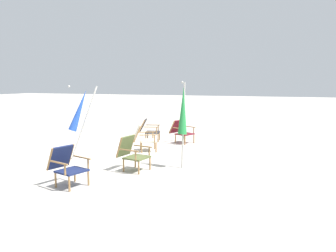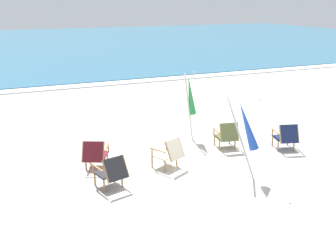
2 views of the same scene
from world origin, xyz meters
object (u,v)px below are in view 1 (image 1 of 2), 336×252
Objects in this scene: beach_chair_back_right at (143,137)px; umbrella_furled_green at (183,111)px; beach_chair_back_left at (181,130)px; beach_chair_front_right at (148,129)px; beach_chair_mid_center at (67,164)px; beach_chair_far_center at (132,152)px; umbrella_furled_blue at (80,111)px.

umbrella_furled_green is at bearing 50.37° from beach_chair_back_right.
beach_chair_back_left is 3.42m from umbrella_furled_green.
beach_chair_back_left is at bearing 95.15° from beach_chair_front_right.
beach_chair_back_left is 1.08× the size of beach_chair_mid_center.
beach_chair_mid_center is at bearing -26.44° from beach_chair_far_center.
beach_chair_back_left is 1.86m from beach_chair_back_right.
beach_chair_far_center is at bearing 71.26° from umbrella_furled_blue.
umbrella_furled_blue reaches higher than beach_chair_mid_center.
umbrella_furled_green is (1.39, 1.68, 0.95)m from beach_chair_back_right.
umbrella_furled_green is at bearing 18.00° from beach_chair_back_left.
umbrella_furled_green reaches higher than beach_chair_back_left.
beach_chair_mid_center is at bearing -2.09° from beach_chair_back_right.
beach_chair_back_left is at bearing 148.83° from umbrella_furled_blue.
umbrella_furled_green reaches higher than beach_chair_front_right.
beach_chair_front_right is at bearing -175.62° from beach_chair_mid_center.
umbrella_furled_blue is (-2.11, -1.11, 0.88)m from beach_chair_mid_center.
beach_chair_back_left is 3.78m from beach_chair_far_center.
umbrella_furled_blue is (3.04, -0.72, 0.88)m from beach_chair_front_right.
beach_chair_back_left is at bearing 179.18° from beach_chair_far_center.
beach_chair_mid_center reaches higher than beach_chair_front_right.
beach_chair_mid_center is 0.43× the size of umbrella_furled_blue.
umbrella_furled_blue is at bearing -89.54° from umbrella_furled_green.
umbrella_furled_green is (-0.65, 1.07, 0.95)m from beach_chair_far_center.
beach_chair_back_right is at bearing 177.91° from beach_chair_mid_center.
umbrella_furled_green is (3.12, 1.02, 0.96)m from beach_chair_back_left.
beach_chair_far_center is 0.41× the size of umbrella_furled_blue.
beach_chair_far_center is (3.67, 1.13, 0.01)m from beach_chair_front_right.
beach_chair_front_right is 3.86m from umbrella_furled_green.
beach_chair_back_left is 1.04× the size of beach_chair_back_right.
beach_chair_mid_center is 0.40× the size of umbrella_furled_green.
umbrella_furled_green reaches higher than beach_chair_back_right.
beach_chair_mid_center is 1.66m from beach_chair_far_center.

